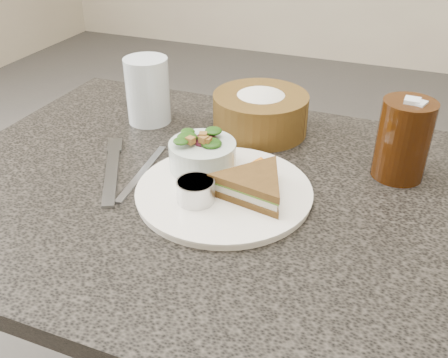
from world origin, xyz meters
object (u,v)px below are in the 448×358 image
Objects in this scene: sandwich at (254,186)px; bread_basket at (260,107)px; dressing_ramekin at (196,191)px; dining_table at (231,346)px; water_glass at (148,91)px; cola_glass at (404,136)px; salad_bowl at (202,151)px; dinner_plate at (224,192)px.

sandwich is 0.78× the size of bread_basket.
bread_basket reaches higher than sandwich.
bread_basket is at bearing 88.37° from dressing_ramekin.
water_glass reaches higher than dining_table.
dressing_ramekin is at bearing -142.54° from cola_glass.
cola_glass is (0.27, 0.21, 0.04)m from dressing_ramekin.
dining_table is at bearing -22.24° from salad_bowl.
dining_table is 0.41m from dressing_ramekin.
water_glass is (-0.22, 0.25, 0.04)m from dressing_ramekin.
sandwich is at bearing -2.70° from dinner_plate.
dressing_ramekin is at bearing -116.20° from dining_table.
sandwich reaches higher than dressing_ramekin.
cola_glass is (0.24, 0.14, 0.45)m from dining_table.
water_glass reaches higher than dinner_plate.
cola_glass reaches higher than salad_bowl.
dinner_plate is 2.46× the size of salad_bowl.
dinner_plate is at bearing -85.45° from bread_basket.
water_glass reaches higher than dressing_ramekin.
dressing_ramekin reaches higher than dinner_plate.
bread_basket is at bearing 78.59° from salad_bowl.
dining_table is at bearing 63.80° from dressing_ramekin.
salad_bowl is 0.85× the size of water_glass.
salad_bowl is 0.77× the size of cola_glass.
dinner_plate is 2.09× the size of water_glass.
sandwich is 1.28× the size of salad_bowl.
bread_basket is (0.04, 0.19, 0.01)m from salad_bowl.
dressing_ramekin is (-0.03, -0.07, 0.40)m from dining_table.
dressing_ramekin is 0.44× the size of water_glass.
bread_basket is (-0.03, 0.22, 0.43)m from dining_table.
dining_table is 7.66× the size of water_glass.
dressing_ramekin is 0.35m from cola_glass.
dinner_plate is 0.08m from salad_bowl.
dinner_plate is at bearing -40.21° from salad_bowl.
sandwich is 0.26m from cola_glass.
dinner_plate is 0.06m from dressing_ramekin.
water_glass is (-0.24, 0.20, 0.06)m from dinner_plate.
sandwich is at bearing -25.44° from salad_bowl.
dinner_plate reaches higher than dining_table.
cola_glass reaches higher than dining_table.
salad_bowl is (-0.06, 0.05, 0.04)m from dinner_plate.
water_glass is (-0.19, 0.15, 0.02)m from salad_bowl.
water_glass is at bearing 175.56° from cola_glass.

